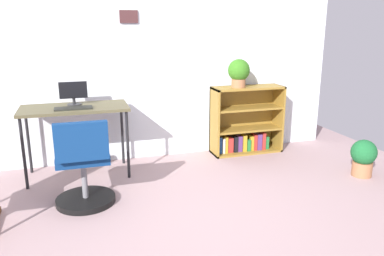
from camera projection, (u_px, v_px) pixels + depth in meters
name	position (u px, v px, depth m)	size (l,w,h in m)	color
wall_back	(122.00, 57.00, 4.28)	(5.20, 0.12, 2.37)	silver
desk	(75.00, 113.00, 3.87)	(1.06, 0.53, 0.74)	brown
monitor	(73.00, 93.00, 3.90)	(0.28, 0.14, 0.24)	#262628
keyboard	(73.00, 108.00, 3.75)	(0.36, 0.14, 0.02)	black
office_chair	(84.00, 169.00, 3.28)	(0.52, 0.55, 0.80)	black
bookshelf_low	(245.00, 124.00, 4.73)	(0.87, 0.30, 0.82)	olive
potted_plant_on_shelf	(239.00, 72.00, 4.47)	(0.26, 0.26, 0.33)	#9E6642
potted_plant_floor	(363.00, 157.00, 3.97)	(0.26, 0.26, 0.39)	#9E6642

